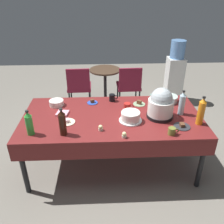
# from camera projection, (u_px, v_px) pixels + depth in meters

# --- Properties ---
(ground) EXTENTS (9.00, 9.00, 0.00)m
(ground) POSITION_uv_depth(u_px,v_px,m) (112.00, 162.00, 3.29)
(ground) COLOR slate
(potluck_table) EXTENTS (2.20, 1.10, 0.75)m
(potluck_table) POSITION_uv_depth(u_px,v_px,m) (112.00, 120.00, 2.96)
(potluck_table) COLOR maroon
(potluck_table) RESTS_ON ground
(frosted_layer_cake) EXTENTS (0.27, 0.27, 0.12)m
(frosted_layer_cake) POSITION_uv_depth(u_px,v_px,m) (131.00, 117.00, 2.80)
(frosted_layer_cake) COLOR silver
(frosted_layer_cake) RESTS_ON potluck_table
(slow_cooker) EXTENTS (0.32, 0.32, 0.38)m
(slow_cooker) POSITION_uv_depth(u_px,v_px,m) (161.00, 104.00, 2.82)
(slow_cooker) COLOR black
(slow_cooker) RESTS_ON potluck_table
(glass_salad_bowl) EXTENTS (0.25, 0.25, 0.08)m
(glass_salad_bowl) POSITION_uv_depth(u_px,v_px,m) (168.00, 99.00, 3.26)
(glass_salad_bowl) COLOR #B2C6BC
(glass_salad_bowl) RESTS_ON potluck_table
(ceramic_snack_bowl) EXTENTS (0.19, 0.19, 0.07)m
(ceramic_snack_bowl) POSITION_uv_depth(u_px,v_px,m) (56.00, 103.00, 3.16)
(ceramic_snack_bowl) COLOR silver
(ceramic_snack_bowl) RESTS_ON potluck_table
(dessert_plate_cobalt) EXTENTS (0.14, 0.14, 0.05)m
(dessert_plate_cobalt) POSITION_uv_depth(u_px,v_px,m) (92.00, 102.00, 3.23)
(dessert_plate_cobalt) COLOR #2D4CB2
(dessert_plate_cobalt) RESTS_ON potluck_table
(dessert_plate_cream) EXTENTS (0.18, 0.18, 0.04)m
(dessert_plate_cream) POSITION_uv_depth(u_px,v_px,m) (67.00, 122.00, 2.79)
(dessert_plate_cream) COLOR beige
(dessert_plate_cream) RESTS_ON potluck_table
(dessert_plate_charcoal) EXTENTS (0.19, 0.19, 0.05)m
(dessert_plate_charcoal) POSITION_uv_depth(u_px,v_px,m) (182.00, 126.00, 2.70)
(dessert_plate_charcoal) COLOR #2D2D33
(dessert_plate_charcoal) RESTS_ON potluck_table
(dessert_plate_sage) EXTENTS (0.16, 0.16, 0.06)m
(dessert_plate_sage) POSITION_uv_depth(u_px,v_px,m) (139.00, 103.00, 3.19)
(dessert_plate_sage) COLOR #8CA87F
(dessert_plate_sage) RESTS_ON potluck_table
(cupcake_cocoa) EXTENTS (0.05, 0.05, 0.07)m
(cupcake_cocoa) POSITION_uv_depth(u_px,v_px,m) (28.00, 118.00, 2.81)
(cupcake_cocoa) COLOR beige
(cupcake_cocoa) RESTS_ON potluck_table
(cupcake_mint) EXTENTS (0.05, 0.05, 0.07)m
(cupcake_mint) POSITION_uv_depth(u_px,v_px,m) (101.00, 128.00, 2.63)
(cupcake_mint) COLOR beige
(cupcake_mint) RESTS_ON potluck_table
(cupcake_lemon) EXTENTS (0.05, 0.05, 0.07)m
(cupcake_lemon) POSITION_uv_depth(u_px,v_px,m) (124.00, 135.00, 2.50)
(cupcake_lemon) COLOR beige
(cupcake_lemon) RESTS_ON potluck_table
(cupcake_berry) EXTENTS (0.05, 0.05, 0.07)m
(cupcake_berry) POSITION_uv_depth(u_px,v_px,m) (152.00, 96.00, 3.36)
(cupcake_berry) COLOR beige
(cupcake_berry) RESTS_ON potluck_table
(soda_bottle_lime_soda) EXTENTS (0.08, 0.08, 0.29)m
(soda_bottle_lime_soda) POSITION_uv_depth(u_px,v_px,m) (29.00, 123.00, 2.51)
(soda_bottle_lime_soda) COLOR green
(soda_bottle_lime_soda) RESTS_ON potluck_table
(soda_bottle_orange_juice) EXTENTS (0.08, 0.08, 0.35)m
(soda_bottle_orange_juice) POSITION_uv_depth(u_px,v_px,m) (201.00, 111.00, 2.69)
(soda_bottle_orange_juice) COLOR orange
(soda_bottle_orange_juice) RESTS_ON potluck_table
(soda_bottle_water) EXTENTS (0.07, 0.07, 0.32)m
(soda_bottle_water) POSITION_uv_depth(u_px,v_px,m) (182.00, 103.00, 2.90)
(soda_bottle_water) COLOR silver
(soda_bottle_water) RESTS_ON potluck_table
(soda_bottle_cola) EXTENTS (0.08, 0.08, 0.32)m
(soda_bottle_cola) POSITION_uv_depth(u_px,v_px,m) (62.00, 123.00, 2.50)
(soda_bottle_cola) COLOR #33190F
(soda_bottle_cola) RESTS_ON potluck_table
(coffee_mug_black) EXTENTS (0.12, 0.08, 0.10)m
(coffee_mug_black) POSITION_uv_depth(u_px,v_px,m) (112.00, 98.00, 3.27)
(coffee_mug_black) COLOR black
(coffee_mug_black) RESTS_ON potluck_table
(coffee_mug_olive) EXTENTS (0.12, 0.08, 0.08)m
(coffee_mug_olive) POSITION_uv_depth(u_px,v_px,m) (172.00, 131.00, 2.55)
(coffee_mug_olive) COLOR olive
(coffee_mug_olive) RESTS_ON potluck_table
(coffee_mug_red) EXTENTS (0.13, 0.09, 0.10)m
(coffee_mug_red) POSITION_uv_depth(u_px,v_px,m) (127.00, 107.00, 3.03)
(coffee_mug_red) COLOR #B2231E
(coffee_mug_red) RESTS_ON potluck_table
(paper_napkin_stack) EXTENTS (0.16, 0.16, 0.02)m
(paper_napkin_stack) POSITION_uv_depth(u_px,v_px,m) (62.00, 113.00, 2.96)
(paper_napkin_stack) COLOR pink
(paper_napkin_stack) RESTS_ON potluck_table
(maroon_chair_left) EXTENTS (0.45, 0.45, 0.85)m
(maroon_chair_left) POSITION_uv_depth(u_px,v_px,m) (79.00, 85.00, 4.47)
(maroon_chair_left) COLOR maroon
(maroon_chair_left) RESTS_ON ground
(maroon_chair_right) EXTENTS (0.45, 0.45, 0.85)m
(maroon_chair_right) POSITION_uv_depth(u_px,v_px,m) (129.00, 84.00, 4.51)
(maroon_chair_right) COLOR maroon
(maroon_chair_right) RESTS_ON ground
(round_cafe_table) EXTENTS (0.60, 0.60, 0.72)m
(round_cafe_table) POSITION_uv_depth(u_px,v_px,m) (105.00, 80.00, 4.69)
(round_cafe_table) COLOR #473323
(round_cafe_table) RESTS_ON ground
(water_cooler) EXTENTS (0.32, 0.32, 1.24)m
(water_cooler) POSITION_uv_depth(u_px,v_px,m) (175.00, 73.00, 4.77)
(water_cooler) COLOR silver
(water_cooler) RESTS_ON ground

